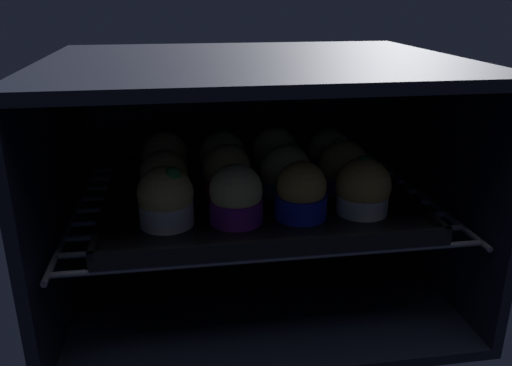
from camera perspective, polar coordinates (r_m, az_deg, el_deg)
name	(u,v)px	position (r cm, az deg, el deg)	size (l,w,h in cm)	color
oven_cavity	(250,171)	(83.80, -0.62, 1.30)	(59.00, 47.00, 37.00)	black
oven_rack	(254,201)	(81.06, -0.18, -1.94)	(54.80, 42.00, 0.80)	#444756
baking_tray	(256,198)	(79.15, 0.00, -1.67)	(44.79, 35.73, 2.20)	black
muffin_row0_col0	(166,199)	(68.71, -9.89, -1.72)	(7.38, 7.38, 8.38)	silver
muffin_row0_col1	(236,196)	(68.66, -2.22, -1.47)	(7.15, 7.15, 8.03)	#7A238C
muffin_row0_col2	(301,192)	(70.33, 4.99, -1.00)	(7.15, 7.15, 7.92)	#1928B7
muffin_row0_col3	(363,189)	(73.07, 11.68, -0.64)	(7.69, 7.69, 8.20)	silver
muffin_row1_col0	(164,179)	(77.09, -10.08, 0.44)	(7.15, 7.15, 7.55)	#0C8C84
muffin_row1_col1	(227,173)	(77.33, -3.19, 1.08)	(7.15, 7.15, 8.08)	red
muffin_row1_col2	(286,173)	(78.58, 3.31, 1.13)	(7.76, 7.76, 7.84)	#0C8C84
muffin_row1_col3	(343,169)	(80.97, 9.56, 1.57)	(7.62, 7.62, 8.05)	#7A238C
muffin_row2_col0	(165,159)	(85.34, -9.97, 2.62)	(7.29, 7.29, 8.12)	#0C8C84
muffin_row2_col1	(222,158)	(85.84, -3.71, 2.79)	(7.69, 7.69, 7.80)	#1928B7
muffin_row2_col2	(275,153)	(87.09, 2.06, 3.29)	(7.37, 7.37, 8.10)	#0C8C84
muffin_row2_col3	(329,154)	(89.00, 8.04, 3.18)	(7.16, 7.16, 7.71)	#1928B7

